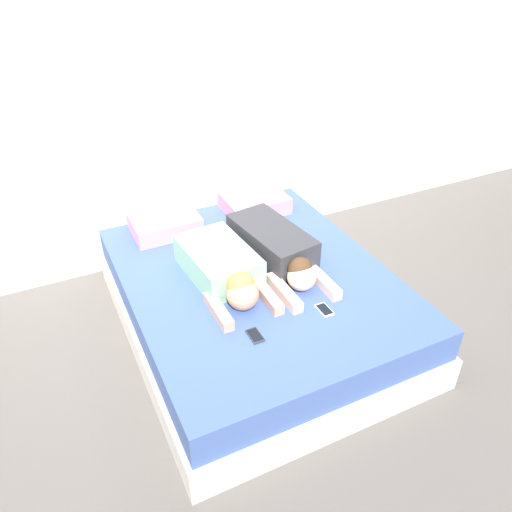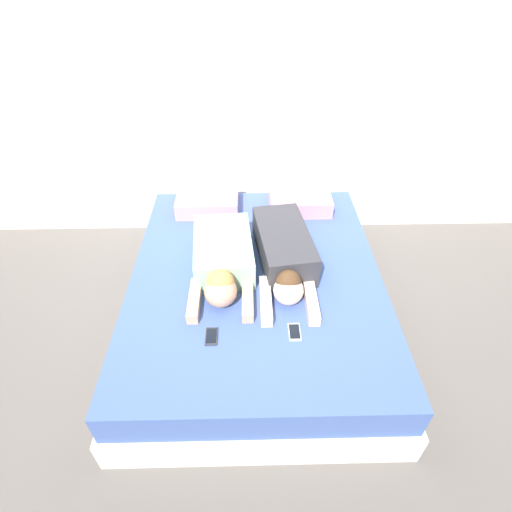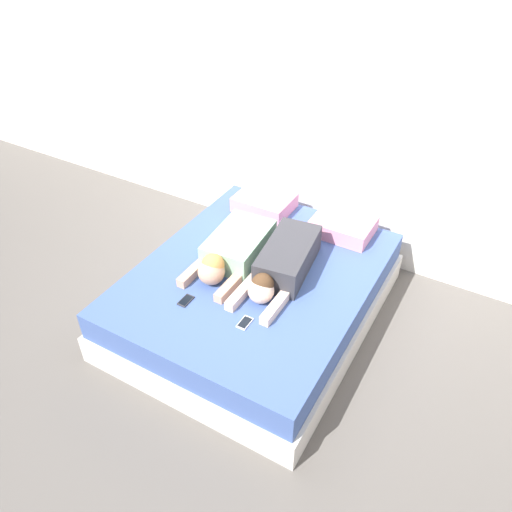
% 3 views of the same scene
% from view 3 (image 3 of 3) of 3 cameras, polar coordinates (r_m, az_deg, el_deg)
% --- Properties ---
extents(ground_plane, '(12.00, 12.00, 0.00)m').
position_cam_3_polar(ground_plane, '(4.22, 0.00, -6.70)').
color(ground_plane, '#5B5651').
extents(wall_back, '(12.00, 0.06, 2.60)m').
position_cam_3_polar(wall_back, '(4.44, 8.27, 15.56)').
color(wall_back, white).
rests_on(wall_back, ground_plane).
extents(bed, '(1.77, 2.17, 0.47)m').
position_cam_3_polar(bed, '(4.06, 0.00, -4.36)').
color(bed, beige).
rests_on(bed, ground_plane).
extents(pillow_head_left, '(0.50, 0.39, 0.13)m').
position_cam_3_polar(pillow_head_left, '(4.60, 0.98, 6.15)').
color(pillow_head_left, pink).
rests_on(pillow_head_left, bed).
extents(pillow_head_right, '(0.50, 0.39, 0.13)m').
position_cam_3_polar(pillow_head_right, '(4.34, 9.92, 3.39)').
color(pillow_head_right, pink).
rests_on(pillow_head_right, bed).
extents(person_left, '(0.44, 0.90, 0.24)m').
position_cam_3_polar(person_left, '(3.94, -2.73, 0.59)').
color(person_left, '#8CBF99').
rests_on(person_left, bed).
extents(person_right, '(0.43, 1.01, 0.23)m').
position_cam_3_polar(person_right, '(3.80, 3.05, -0.88)').
color(person_right, '#333338').
rests_on(person_right, bed).
extents(cell_phone_left, '(0.07, 0.13, 0.01)m').
position_cam_3_polar(cell_phone_left, '(3.67, -8.03, -5.06)').
color(cell_phone_left, '#2D2D33').
rests_on(cell_phone_left, bed).
extents(cell_phone_right, '(0.07, 0.13, 0.01)m').
position_cam_3_polar(cell_phone_right, '(3.48, -1.28, -7.64)').
color(cell_phone_right, silver).
rests_on(cell_phone_right, bed).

